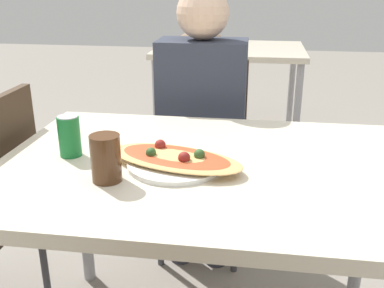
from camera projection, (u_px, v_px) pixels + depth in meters
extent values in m
cube|color=beige|center=(207.00, 169.00, 1.32)|extent=(1.24, 0.87, 0.04)
cylinder|color=#99999E|center=(83.00, 207.00, 1.89)|extent=(0.05, 0.05, 0.72)
cylinder|color=#99999E|center=(363.00, 228.00, 1.73)|extent=(0.05, 0.05, 0.72)
cube|color=#3F2D1E|center=(202.00, 165.00, 2.08)|extent=(0.40, 0.40, 0.04)
cube|color=#3F2D1E|center=(207.00, 105.00, 2.17)|extent=(0.38, 0.03, 0.44)
cylinder|color=#38383D|center=(235.00, 231.00, 1.99)|extent=(0.03, 0.03, 0.42)
cylinder|color=#38383D|center=(160.00, 225.00, 2.03)|extent=(0.03, 0.03, 0.42)
cylinder|color=#38383D|center=(239.00, 195.00, 2.30)|extent=(0.03, 0.03, 0.42)
cylinder|color=#38383D|center=(174.00, 191.00, 2.35)|extent=(0.03, 0.03, 0.42)
cube|color=#3F2D1E|center=(7.00, 160.00, 1.52)|extent=(0.03, 0.38, 0.44)
cylinder|color=#38383D|center=(42.00, 250.00, 1.85)|extent=(0.03, 0.03, 0.42)
cylinder|color=#2D2D38|center=(217.00, 219.00, 2.04)|extent=(0.10, 0.10, 0.46)
cylinder|color=#2D2D38|center=(181.00, 216.00, 2.06)|extent=(0.10, 0.10, 0.46)
cube|color=#333847|center=(202.00, 105.00, 1.95)|extent=(0.37, 0.21, 0.56)
sphere|color=beige|center=(203.00, 13.00, 1.81)|extent=(0.22, 0.22, 0.22)
cylinder|color=white|center=(175.00, 164.00, 1.29)|extent=(0.28, 0.28, 0.01)
ellipsoid|color=#E0AD66|center=(175.00, 158.00, 1.29)|extent=(0.44, 0.29, 0.02)
ellipsoid|color=#C14C28|center=(175.00, 156.00, 1.28)|extent=(0.36, 0.24, 0.01)
sphere|color=maroon|center=(184.00, 158.00, 1.25)|extent=(0.03, 0.03, 0.03)
sphere|color=#335928|center=(199.00, 155.00, 1.27)|extent=(0.03, 0.03, 0.03)
sphere|color=#335928|center=(151.00, 153.00, 1.29)|extent=(0.03, 0.03, 0.03)
sphere|color=maroon|center=(160.00, 145.00, 1.34)|extent=(0.03, 0.03, 0.03)
cylinder|color=#197233|center=(69.00, 136.00, 1.35)|extent=(0.07, 0.07, 0.12)
cylinder|color=silver|center=(67.00, 117.00, 1.33)|extent=(0.06, 0.06, 0.00)
cylinder|color=#4C2D19|center=(106.00, 158.00, 1.18)|extent=(0.08, 0.08, 0.13)
cube|color=beige|center=(230.00, 50.00, 3.38)|extent=(1.10, 0.80, 0.04)
ellipsoid|color=#8C7259|center=(201.00, 39.00, 3.38)|extent=(0.32, 0.24, 0.12)
cylinder|color=#99999E|center=(156.00, 109.00, 3.26)|extent=(0.05, 0.05, 0.72)
cylinder|color=#99999E|center=(297.00, 114.00, 3.12)|extent=(0.05, 0.05, 0.72)
cylinder|color=#99999E|center=(174.00, 86.00, 3.90)|extent=(0.05, 0.05, 0.72)
cylinder|color=#99999E|center=(291.00, 90.00, 3.77)|extent=(0.05, 0.05, 0.72)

